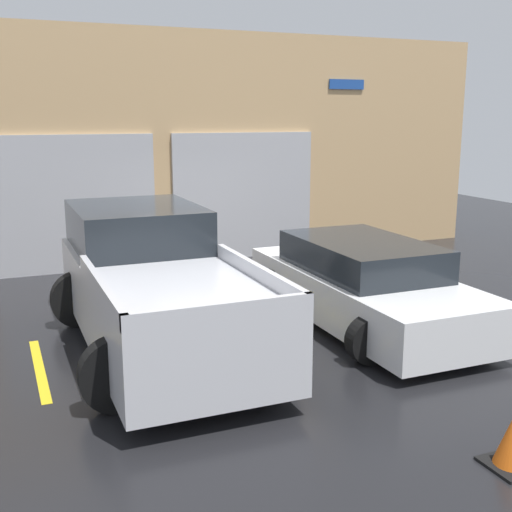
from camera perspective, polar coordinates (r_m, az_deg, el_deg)
name	(u,v)px	position (r m, az deg, el deg)	size (l,w,h in m)	color
ground_plane	(220,298)	(11.32, -3.24, -3.76)	(28.00, 28.00, 0.00)	black
shophouse_building	(167,150)	(14.04, -7.89, 9.31)	(15.18, 0.68, 4.90)	tan
pickup_truck	(155,286)	(8.90, -8.94, -2.62)	(2.60, 5.03, 1.83)	silver
sedan_white	(364,285)	(9.96, 9.56, -2.53)	(2.24, 4.62, 1.29)	white
parking_stripe_far_left	(39,369)	(8.71, -18.69, -9.47)	(0.12, 2.20, 0.01)	gold
parking_stripe_left	(269,336)	(9.40, 1.18, -7.15)	(0.12, 2.20, 0.01)	gold
parking_stripe_centre	(447,311)	(11.01, 16.60, -4.73)	(0.12, 2.20, 0.01)	gold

